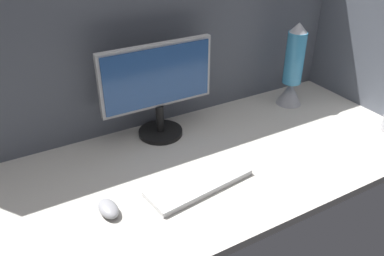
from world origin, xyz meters
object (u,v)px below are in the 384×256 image
(monitor, at_px, (158,86))
(mouse, at_px, (108,209))
(lava_lamp, at_px, (293,71))
(keyboard, at_px, (199,183))

(monitor, bearing_deg, mouse, -134.22)
(monitor, bearing_deg, lava_lamp, -4.45)
(monitor, relative_size, keyboard, 1.25)
(lava_lamp, bearing_deg, keyboard, -154.73)
(monitor, relative_size, lava_lamp, 1.20)
(keyboard, height_order, lava_lamp, lava_lamp)
(mouse, bearing_deg, monitor, 41.62)
(lava_lamp, bearing_deg, mouse, -163.13)
(monitor, xyz_separation_m, lava_lamp, (0.65, -0.05, -0.05))
(monitor, relative_size, mouse, 4.81)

